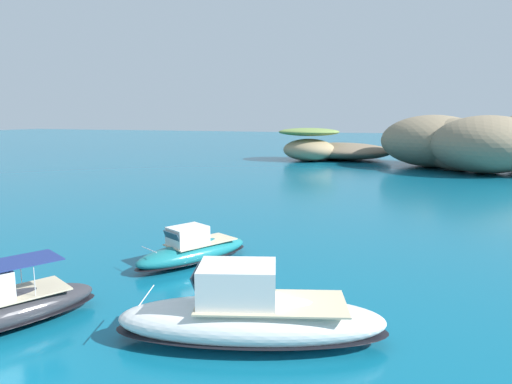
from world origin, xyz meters
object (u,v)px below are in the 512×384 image
at_px(motorboat_white, 250,317).
at_px(motorboat_teal, 193,250).
at_px(islet_small, 327,148).
at_px(islet_large, 472,143).

distance_m(motorboat_white, motorboat_teal, 8.89).
xyz_separation_m(islet_small, motorboat_teal, (5.58, -58.13, -1.25)).
relative_size(islet_large, motorboat_teal, 4.08).
distance_m(islet_large, islet_small, 23.28).
height_order(islet_large, motorboat_teal, islet_large).
bearing_deg(motorboat_white, islet_small, 99.88).
xyz_separation_m(islet_large, islet_small, (-21.68, 8.27, -1.87)).
height_order(islet_large, islet_small, islet_large).
bearing_deg(motorboat_teal, motorboat_white, -49.79).
distance_m(islet_small, motorboat_white, 65.90).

